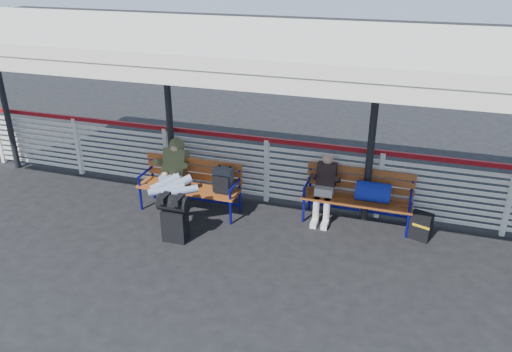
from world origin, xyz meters
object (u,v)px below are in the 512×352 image
(companion_person, at_px, (325,187))
(traveler_man, at_px, (173,181))
(bench_left, at_px, (200,181))
(bench_right, at_px, (365,192))
(luggage_stack, at_px, (174,216))
(suitcase_side, at_px, (421,226))

(companion_person, bearing_deg, traveler_man, -163.02)
(traveler_man, distance_m, companion_person, 2.55)
(bench_left, distance_m, bench_right, 2.81)
(bench_left, distance_m, companion_person, 2.15)
(luggage_stack, bearing_deg, bench_left, 89.75)
(bench_left, bearing_deg, suitcase_side, 3.20)
(luggage_stack, xyz_separation_m, bench_right, (2.76, 1.47, 0.16))
(luggage_stack, relative_size, bench_left, 0.44)
(companion_person, bearing_deg, suitcase_side, -6.76)
(traveler_man, relative_size, companion_person, 1.43)
(bench_left, bearing_deg, traveler_man, -133.28)
(bench_left, distance_m, traveler_man, 0.49)
(companion_person, relative_size, suitcase_side, 2.49)
(traveler_man, bearing_deg, luggage_stack, -63.30)
(bench_left, bearing_deg, companion_person, 10.65)
(bench_right, distance_m, suitcase_side, 1.03)
(bench_right, bearing_deg, bench_left, -171.04)
(traveler_man, relative_size, suitcase_side, 3.56)
(bench_left, xyz_separation_m, suitcase_side, (3.71, 0.21, -0.36))
(luggage_stack, xyz_separation_m, bench_left, (-0.02, 1.03, 0.15))
(luggage_stack, xyz_separation_m, traveler_man, (-0.35, 0.69, 0.26))
(companion_person, xyz_separation_m, suitcase_side, (1.60, -0.19, -0.37))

